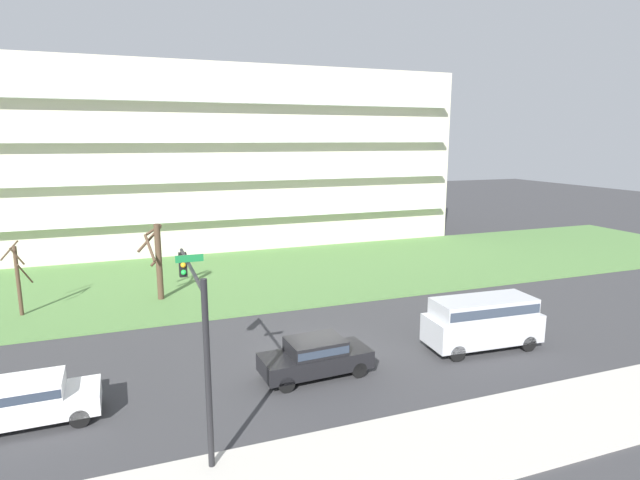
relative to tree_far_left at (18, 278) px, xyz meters
The scene contains 10 objects.
ground 16.85m from the tree_far_left, 37.65° to the right, with size 160.00×160.00×0.00m, color #38383A.
sidewalk_curb_near 22.61m from the tree_far_left, 53.99° to the right, with size 80.00×4.00×0.15m, color #BCB7AD.
grass_lawn_strip 13.93m from the tree_far_left, 15.96° to the left, with size 80.00×16.00×0.08m, color #547F42.
apartment_building 22.33m from the tree_far_left, 52.27° to the left, with size 42.50×11.60×15.34m.
tree_far_left is the anchor object (origin of this frame).
tree_left 7.13m from the tree_far_left, ahead, with size 1.53×1.95×4.57m.
sedan_black_near_left 17.39m from the tree_far_left, 44.76° to the right, with size 4.50×2.05×1.57m.
sedan_white_center_left 12.47m from the tree_far_left, 79.82° to the right, with size 4.43×1.87×1.57m.
van_silver_center_right 23.74m from the tree_far_left, 30.98° to the right, with size 5.30×2.28×2.36m.
traffic_signal_mast 16.55m from the tree_far_left, 62.99° to the right, with size 0.90×6.00×5.70m.
Camera 1 is at (-7.52, -20.14, 9.35)m, focal length 28.99 mm.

